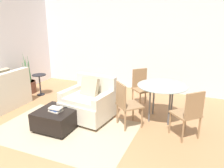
# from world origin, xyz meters

# --- Properties ---
(ground_plane) EXTENTS (20.00, 20.00, 0.00)m
(ground_plane) POSITION_xyz_m (0.00, 0.00, 0.00)
(ground_plane) COLOR #A3754C
(wall_back) EXTENTS (12.00, 0.06, 2.75)m
(wall_back) POSITION_xyz_m (0.00, 3.84, 1.38)
(wall_back) COLOR white
(wall_back) RESTS_ON ground_plane
(area_rug) EXTENTS (2.61, 1.72, 0.01)m
(area_rug) POSITION_xyz_m (-0.24, 0.84, 0.00)
(area_rug) COLOR tan
(area_rug) RESTS_ON ground_plane
(armchair) EXTENTS (1.04, 0.93, 0.89)m
(armchair) POSITION_xyz_m (-0.06, 1.47, 0.36)
(armchair) COLOR beige
(armchair) RESTS_ON ground_plane
(ottoman) EXTENTS (0.71, 0.72, 0.38)m
(ottoman) POSITION_xyz_m (-0.43, 0.85, 0.21)
(ottoman) COLOR black
(ottoman) RESTS_ON ground_plane
(book_stack) EXTENTS (0.25, 0.20, 0.08)m
(book_stack) POSITION_xyz_m (-0.40, 0.81, 0.42)
(book_stack) COLOR beige
(book_stack) RESTS_ON ottoman
(tv_remote_primary) EXTENTS (0.10, 0.13, 0.01)m
(tv_remote_primary) POSITION_xyz_m (-0.36, 1.00, 0.39)
(tv_remote_primary) COLOR black
(tv_remote_primary) RESTS_ON ottoman
(potted_plant) EXTENTS (0.41, 0.41, 1.20)m
(potted_plant) POSITION_xyz_m (-2.45, 2.30, 0.25)
(potted_plant) COLOR brown
(potted_plant) RESTS_ON ground_plane
(side_table) EXTENTS (0.37, 0.37, 0.58)m
(side_table) POSITION_xyz_m (-1.99, 2.26, 0.40)
(side_table) COLOR black
(side_table) RESTS_ON ground_plane
(dining_table) EXTENTS (1.01, 1.01, 0.75)m
(dining_table) POSITION_xyz_m (1.36, 2.02, 0.66)
(dining_table) COLOR #8C9E99
(dining_table) RESTS_ON ground_plane
(dining_chair_near_left) EXTENTS (0.59, 0.59, 0.90)m
(dining_chair_near_left) POSITION_xyz_m (0.77, 1.43, 0.52)
(dining_chair_near_left) COLOR #93704C
(dining_chair_near_left) RESTS_ON ground_plane
(dining_chair_near_right) EXTENTS (0.59, 0.59, 0.90)m
(dining_chair_near_right) POSITION_xyz_m (1.94, 1.43, 0.52)
(dining_chair_near_right) COLOR #93704C
(dining_chair_near_right) RESTS_ON ground_plane
(dining_chair_far_left) EXTENTS (0.59, 0.59, 0.90)m
(dining_chair_far_left) POSITION_xyz_m (0.77, 2.60, 0.52)
(dining_chair_far_left) COLOR #93704C
(dining_chair_far_left) RESTS_ON ground_plane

